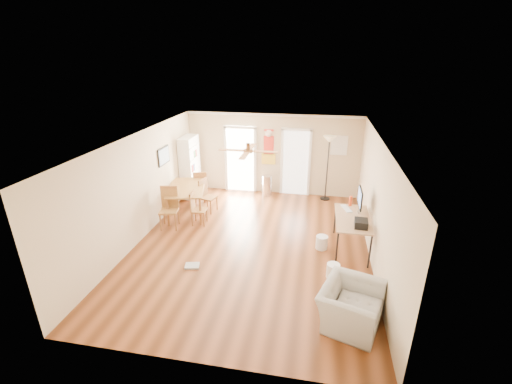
% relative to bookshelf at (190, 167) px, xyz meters
% --- Properties ---
extents(floor, '(7.00, 7.00, 0.00)m').
position_rel_bookshelf_xyz_m(floor, '(2.54, -2.76, -0.97)').
color(floor, brown).
rests_on(floor, ground).
extents(ceiling, '(5.50, 7.00, 0.00)m').
position_rel_bookshelf_xyz_m(ceiling, '(2.54, -2.76, 1.63)').
color(ceiling, silver).
rests_on(ceiling, floor).
extents(wall_back, '(5.50, 0.04, 2.60)m').
position_rel_bookshelf_xyz_m(wall_back, '(2.54, 0.74, 0.33)').
color(wall_back, beige).
rests_on(wall_back, floor).
extents(wall_front, '(5.50, 0.04, 2.60)m').
position_rel_bookshelf_xyz_m(wall_front, '(2.54, -6.26, 0.33)').
color(wall_front, beige).
rests_on(wall_front, floor).
extents(wall_left, '(0.04, 7.00, 2.60)m').
position_rel_bookshelf_xyz_m(wall_left, '(-0.21, -2.76, 0.33)').
color(wall_left, beige).
rests_on(wall_left, floor).
extents(wall_right, '(0.04, 7.00, 2.60)m').
position_rel_bookshelf_xyz_m(wall_right, '(5.29, -2.76, 0.33)').
color(wall_right, beige).
rests_on(wall_right, floor).
extents(crown_molding, '(5.50, 7.00, 0.08)m').
position_rel_bookshelf_xyz_m(crown_molding, '(2.54, -2.76, 1.59)').
color(crown_molding, white).
rests_on(crown_molding, wall_back).
extents(kitchen_doorway, '(0.90, 0.10, 2.10)m').
position_rel_bookshelf_xyz_m(kitchen_doorway, '(1.49, 0.72, 0.08)').
color(kitchen_doorway, white).
rests_on(kitchen_doorway, wall_back).
extents(bathroom_doorway, '(0.80, 0.10, 2.10)m').
position_rel_bookshelf_xyz_m(bathroom_doorway, '(3.29, 0.72, 0.08)').
color(bathroom_doorway, white).
rests_on(bathroom_doorway, wall_back).
extents(wall_decal, '(0.46, 0.03, 1.10)m').
position_rel_bookshelf_xyz_m(wall_decal, '(2.41, 0.72, 0.58)').
color(wall_decal, red).
rests_on(wall_decal, wall_back).
extents(ac_grille, '(0.50, 0.04, 0.60)m').
position_rel_bookshelf_xyz_m(ac_grille, '(4.59, 0.71, 0.73)').
color(ac_grille, white).
rests_on(ac_grille, wall_back).
extents(framed_poster, '(0.04, 0.66, 0.48)m').
position_rel_bookshelf_xyz_m(framed_poster, '(-0.19, -1.36, 0.73)').
color(framed_poster, black).
rests_on(framed_poster, wall_left).
extents(ceiling_fan, '(1.24, 1.24, 0.20)m').
position_rel_bookshelf_xyz_m(ceiling_fan, '(2.54, -3.06, 1.46)').
color(ceiling_fan, '#593819').
rests_on(ceiling_fan, ceiling).
extents(bookshelf, '(0.48, 0.91, 1.93)m').
position_rel_bookshelf_xyz_m(bookshelf, '(0.00, 0.00, 0.00)').
color(bookshelf, white).
rests_on(bookshelf, floor).
extents(dining_table, '(1.36, 1.82, 0.81)m').
position_rel_bookshelf_xyz_m(dining_table, '(0.39, -1.34, -0.56)').
color(dining_table, '#A87936').
rests_on(dining_table, floor).
extents(dining_chair_right_a, '(0.49, 0.49, 0.96)m').
position_rel_bookshelf_xyz_m(dining_chair_right_a, '(0.94, -1.08, -0.49)').
color(dining_chair_right_a, brown).
rests_on(dining_chair_right_a, floor).
extents(dining_chair_right_b, '(0.40, 0.40, 0.92)m').
position_rel_bookshelf_xyz_m(dining_chair_right_b, '(0.94, -1.91, -0.51)').
color(dining_chair_right_b, '#A37634').
rests_on(dining_chair_right_b, floor).
extents(dining_chair_near, '(0.53, 0.53, 1.09)m').
position_rel_bookshelf_xyz_m(dining_chair_near, '(0.23, -2.24, -0.42)').
color(dining_chair_near, '#AD7C38').
rests_on(dining_chair_near, floor).
extents(dining_chair_far, '(0.51, 0.51, 0.98)m').
position_rel_bookshelf_xyz_m(dining_chair_far, '(0.45, -0.36, -0.48)').
color(dining_chair_far, '#A97336').
rests_on(dining_chair_far, floor).
extents(trash_can, '(0.38, 0.38, 0.67)m').
position_rel_bookshelf_xyz_m(trash_can, '(2.41, 0.43, -0.63)').
color(trash_can, silver).
rests_on(trash_can, floor).
extents(torchiere_lamp, '(0.39, 0.39, 2.03)m').
position_rel_bookshelf_xyz_m(torchiere_lamp, '(4.28, 0.45, 0.05)').
color(torchiere_lamp, black).
rests_on(torchiere_lamp, floor).
extents(computer_desk, '(0.77, 1.53, 0.82)m').
position_rel_bookshelf_xyz_m(computer_desk, '(4.85, -2.50, -0.56)').
color(computer_desk, tan).
rests_on(computer_desk, floor).
extents(imac, '(0.29, 0.62, 0.58)m').
position_rel_bookshelf_xyz_m(imac, '(5.01, -2.19, 0.15)').
color(imac, black).
rests_on(imac, computer_desk).
extents(keyboard, '(0.27, 0.46, 0.02)m').
position_rel_bookshelf_xyz_m(keyboard, '(4.74, -2.03, -0.14)').
color(keyboard, silver).
rests_on(keyboard, computer_desk).
extents(printer, '(0.29, 0.34, 0.17)m').
position_rel_bookshelf_xyz_m(printer, '(4.99, -2.93, -0.06)').
color(printer, black).
rests_on(printer, computer_desk).
extents(orange_bottle, '(0.09, 0.09, 0.24)m').
position_rel_bookshelf_xyz_m(orange_bottle, '(4.84, -1.81, -0.02)').
color(orange_bottle, red).
rests_on(orange_bottle, computer_desk).
extents(wastebasket_a, '(0.35, 0.35, 0.32)m').
position_rel_bookshelf_xyz_m(wastebasket_a, '(4.20, -2.60, -0.81)').
color(wastebasket_a, silver).
rests_on(wastebasket_a, floor).
extents(wastebasket_b, '(0.33, 0.33, 0.31)m').
position_rel_bookshelf_xyz_m(wastebasket_b, '(4.44, -3.71, -0.81)').
color(wastebasket_b, white).
rests_on(wastebasket_b, floor).
extents(floor_cloth, '(0.35, 0.30, 0.04)m').
position_rel_bookshelf_xyz_m(floor_cloth, '(1.44, -3.89, -0.95)').
color(floor_cloth, '#979792').
rests_on(floor_cloth, floor).
extents(armchair, '(1.24, 1.33, 0.70)m').
position_rel_bookshelf_xyz_m(armchair, '(4.69, -4.98, -0.61)').
color(armchair, '#ABAAA5').
rests_on(armchair, floor).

